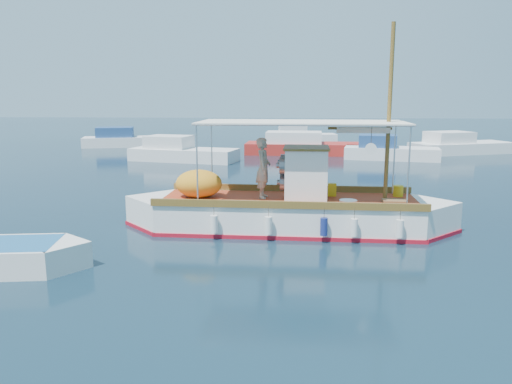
{
  "coord_description": "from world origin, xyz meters",
  "views": [
    {
      "loc": [
        -0.13,
        -14.64,
        4.16
      ],
      "look_at": [
        -1.08,
        0.0,
        1.31
      ],
      "focal_mm": 35.0,
      "sensor_mm": 36.0,
      "label": 1
    }
  ],
  "objects": [
    {
      "name": "bg_boat_e",
      "position": [
        12.23,
        22.44,
        0.49
      ],
      "size": [
        7.84,
        4.97,
        1.8
      ],
      "rotation": [
        0.0,
        0.0,
        0.35
      ],
      "color": "silver",
      "rests_on": "ground"
    },
    {
      "name": "ground",
      "position": [
        0.0,
        0.0,
        0.0
      ],
      "size": [
        160.0,
        160.0,
        0.0
      ],
      "primitive_type": "plane",
      "color": "black",
      "rests_on": "ground"
    },
    {
      "name": "bg_boat_far_w",
      "position": [
        -13.55,
        25.81,
        0.49
      ],
      "size": [
        7.62,
        4.02,
        1.8
      ],
      "rotation": [
        0.0,
        0.0,
        0.25
      ],
      "color": "silver",
      "rests_on": "ground"
    },
    {
      "name": "bg_boat_nw",
      "position": [
        -7.07,
        17.05,
        0.49
      ],
      "size": [
        7.23,
        3.9,
        1.8
      ],
      "rotation": [
        0.0,
        0.0,
        -0.23
      ],
      "color": "silver",
      "rests_on": "ground"
    },
    {
      "name": "bg_boat_far_n",
      "position": [
        0.91,
        30.01,
        0.49
      ],
      "size": [
        6.12,
        2.7,
        1.8
      ],
      "rotation": [
        0.0,
        0.0,
        0.12
      ],
      "color": "silver",
      "rests_on": "ground"
    },
    {
      "name": "bg_boat_n",
      "position": [
        1.41,
        21.33,
        0.49
      ],
      "size": [
        9.92,
        3.26,
        1.8
      ],
      "rotation": [
        0.0,
        0.0,
        -0.05
      ],
      "color": "#A9221C",
      "rests_on": "ground"
    },
    {
      "name": "fishing_caique",
      "position": [
        -0.16,
        0.74,
        0.57
      ],
      "size": [
        10.59,
        3.21,
        6.46
      ],
      "rotation": [
        0.0,
        0.0,
        -0.03
      ],
      "color": "white",
      "rests_on": "ground"
    },
    {
      "name": "bg_boat_ne",
      "position": [
        6.47,
        18.69,
        0.49
      ],
      "size": [
        6.32,
        3.3,
        1.8
      ],
      "rotation": [
        0.0,
        0.0,
        -0.19
      ],
      "color": "silver",
      "rests_on": "ground"
    }
  ]
}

